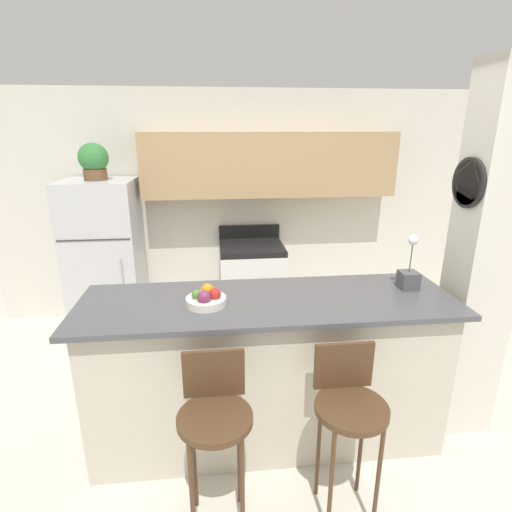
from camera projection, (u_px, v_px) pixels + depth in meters
name	position (u px, v px, depth m)	size (l,w,h in m)	color
ground_plane	(267.00, 435.00, 2.92)	(14.00, 14.00, 0.00)	beige
wall_back	(253.00, 190.00, 4.48)	(5.60, 0.38, 2.55)	silver
pillar_right	(482.00, 261.00, 2.69)	(0.38, 0.32, 2.55)	silver
counter_bar	(268.00, 370.00, 2.75)	(2.45, 0.76, 1.08)	beige
refrigerator	(106.00, 259.00, 4.22)	(0.72, 0.69, 1.65)	silver
stove_range	(252.00, 283.00, 4.53)	(0.70, 0.61, 1.07)	white
bar_stool_left	(215.00, 417.00, 2.10)	(0.40, 0.40, 1.01)	#4C331E
bar_stool_right	(349.00, 408.00, 2.17)	(0.40, 0.40, 1.01)	#4C331E
potted_plant_on_fridge	(94.00, 161.00, 3.91)	(0.29, 0.29, 0.36)	brown
orchid_vase	(409.00, 274.00, 2.74)	(0.12, 0.12, 0.38)	#4C4C51
fruit_bowl	(206.00, 298.00, 2.50)	(0.25, 0.25, 0.12)	silver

